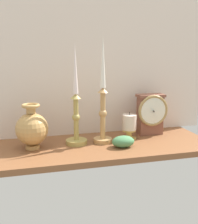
% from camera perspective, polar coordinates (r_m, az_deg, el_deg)
% --- Properties ---
extents(ground_plane, '(1.00, 0.36, 0.02)m').
position_cam_1_polar(ground_plane, '(1.20, -0.76, -7.15)').
color(ground_plane, brown).
extents(back_wall, '(1.20, 0.02, 0.65)m').
position_cam_1_polar(back_wall, '(1.31, -2.76, 9.53)').
color(back_wall, silver).
rests_on(back_wall, ground_plane).
extents(mantel_clock, '(0.15, 0.09, 0.19)m').
position_cam_1_polar(mantel_clock, '(1.34, 10.35, -0.26)').
color(mantel_clock, brown).
rests_on(mantel_clock, ground_plane).
extents(candlestick_tall_left, '(0.09, 0.09, 0.42)m').
position_cam_1_polar(candlestick_tall_left, '(1.18, -4.66, -0.17)').
color(candlestick_tall_left, tan).
rests_on(candlestick_tall_left, ground_plane).
extents(candlestick_tall_center, '(0.08, 0.08, 0.45)m').
position_cam_1_polar(candlestick_tall_center, '(1.19, 0.78, 1.24)').
color(candlestick_tall_center, tan).
rests_on(candlestick_tall_center, ground_plane).
extents(brass_vase_bulbous, '(0.13, 0.13, 0.18)m').
position_cam_1_polar(brass_vase_bulbous, '(1.16, -13.37, -3.24)').
color(brass_vase_bulbous, tan).
rests_on(brass_vase_bulbous, ground_plane).
extents(pillar_candle_front, '(0.07, 0.07, 0.12)m').
position_cam_1_polar(pillar_candle_front, '(1.27, 6.12, -2.66)').
color(pillar_candle_front, tan).
rests_on(pillar_candle_front, ground_plane).
extents(ivy_sprig, '(0.09, 0.07, 0.05)m').
position_cam_1_polar(ivy_sprig, '(1.17, 4.88, -5.94)').
color(ivy_sprig, '#4B8553').
rests_on(ivy_sprig, ground_plane).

